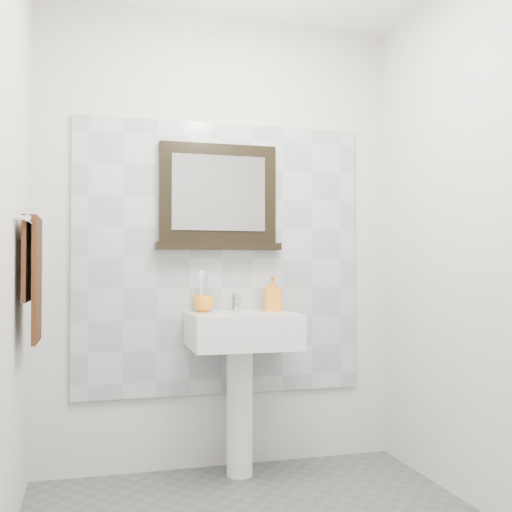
{
  "coord_description": "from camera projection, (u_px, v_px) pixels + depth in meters",
  "views": [
    {
      "loc": [
        -0.68,
        -2.17,
        1.09
      ],
      "look_at": [
        0.05,
        0.55,
        1.15
      ],
      "focal_mm": 42.0,
      "sensor_mm": 36.0,
      "label": 1
    }
  ],
  "objects": [
    {
      "name": "pedestal_sink",
      "position": [
        242.0,
        348.0,
        3.12
      ],
      "size": [
        0.55,
        0.44,
        0.96
      ],
      "color": "white",
      "rests_on": "ground"
    },
    {
      "name": "toothbrushes",
      "position": [
        203.0,
        289.0,
        3.19
      ],
      "size": [
        0.05,
        0.04,
        0.21
      ],
      "color": "white",
      "rests_on": "toothbrush_cup"
    },
    {
      "name": "towel_bar",
      "position": [
        32.0,
        222.0,
        2.62
      ],
      "size": [
        0.07,
        0.4,
        0.03
      ],
      "color": "silver",
      "rests_on": "left_wall"
    },
    {
      "name": "splashback",
      "position": [
        221.0,
        258.0,
        3.32
      ],
      "size": [
        1.6,
        0.02,
        1.5
      ],
      "primitive_type": "cube",
      "color": "#A9B3B7",
      "rests_on": "back_wall"
    },
    {
      "name": "hand_towel",
      "position": [
        33.0,
        269.0,
        2.62
      ],
      "size": [
        0.06,
        0.3,
        0.55
      ],
      "color": "#311A0D",
      "rests_on": "towel_bar"
    },
    {
      "name": "soap_dispenser",
      "position": [
        272.0,
        293.0,
        3.29
      ],
      "size": [
        0.09,
        0.09,
        0.19
      ],
      "primitive_type": "imported",
      "rotation": [
        0.0,
        0.0,
        -0.05
      ],
      "color": "orange",
      "rests_on": "pedestal_sink"
    },
    {
      "name": "toothbrush_cup",
      "position": [
        203.0,
        303.0,
        3.19
      ],
      "size": [
        0.13,
        0.13,
        0.09
      ],
      "primitive_type": "imported",
      "rotation": [
        0.0,
        0.0,
        0.16
      ],
      "color": "orange",
      "rests_on": "pedestal_sink"
    },
    {
      "name": "front_wall",
      "position": [
        442.0,
        190.0,
        1.21
      ],
      "size": [
        2.0,
        0.01,
        2.5
      ],
      "primitive_type": "cube",
      "color": "silver",
      "rests_on": "ground"
    },
    {
      "name": "right_wall",
      "position": [
        505.0,
        231.0,
        2.54
      ],
      "size": [
        0.01,
        2.2,
        2.5
      ],
      "primitive_type": "cube",
      "color": "silver",
      "rests_on": "ground"
    },
    {
      "name": "back_wall",
      "position": [
        221.0,
        240.0,
        3.34
      ],
      "size": [
        2.0,
        0.01,
        2.5
      ],
      "primitive_type": "cube",
      "color": "silver",
      "rests_on": "ground"
    },
    {
      "name": "framed_mirror",
      "position": [
        218.0,
        200.0,
        3.3
      ],
      "size": [
        0.69,
        0.11,
        0.58
      ],
      "color": "black",
      "rests_on": "back_wall"
    }
  ]
}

